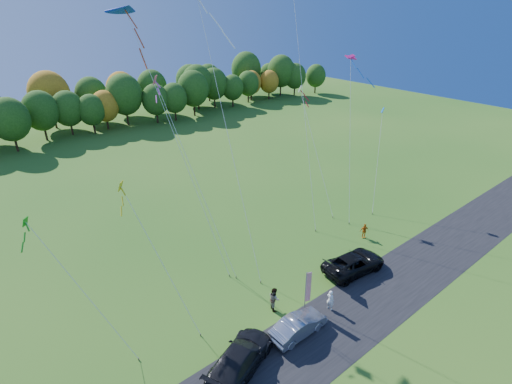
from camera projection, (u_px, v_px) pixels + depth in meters
ground at (303, 294)px, 32.45m from camera, size 160.00×160.00×0.00m
asphalt_strip at (341, 321)px, 29.66m from camera, size 90.00×6.00×0.01m
tree_line at (80, 136)px, 70.71m from camera, size 116.00×12.00×10.00m
black_suv at (354, 263)px, 34.92m from camera, size 6.20×3.42×1.64m
silver_sedan at (298, 326)px, 28.25m from camera, size 4.56×1.63×1.50m
dark_truck_a at (240, 358)px, 25.53m from camera, size 6.45×4.52×1.73m
person_tailgate_a at (330, 300)px, 30.54m from camera, size 0.49×0.68×1.73m
person_tailgate_b at (274, 299)px, 30.51m from camera, size 1.04×1.15×1.94m
person_east at (364, 231)px, 39.87m from camera, size 0.99×0.76×1.57m
feather_flag at (308, 287)px, 29.91m from camera, size 0.45×0.21×3.55m
kite_delta_blue at (176, 139)px, 33.18m from camera, size 3.25×12.13×22.65m
kite_parafoil_orange at (303, 91)px, 40.90m from camera, size 7.43×11.55×26.89m
kite_delta_red at (228, 133)px, 32.22m from camera, size 2.35×10.01×23.28m
kite_parafoil_rainbow at (350, 139)px, 42.45m from camera, size 6.40×6.24×16.71m
kite_diamond_yellow at (161, 260)px, 27.86m from camera, size 2.37×6.94×10.71m
kite_diamond_green at (85, 293)px, 25.06m from camera, size 4.11×5.60×10.24m
kite_diamond_white at (316, 151)px, 44.07m from camera, size 2.08×8.01×13.40m
kite_diamond_pink at (197, 181)px, 33.03m from camera, size 2.43×8.43×16.52m
kite_diamond_blue_low at (377, 161)px, 44.64m from camera, size 4.77×3.75×11.08m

